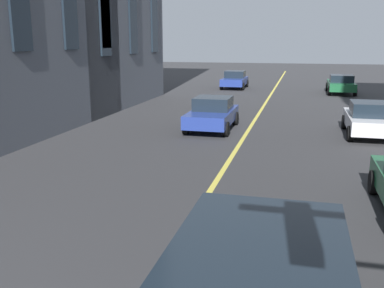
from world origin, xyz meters
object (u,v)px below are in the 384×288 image
(car_white_mid, at_px, (370,119))
(car_blue_parked_b, at_px, (212,113))
(car_green_trailing, at_px, (341,84))
(car_blue_near, at_px, (235,80))

(car_white_mid, bearing_deg, car_blue_parked_b, 92.03)
(car_white_mid, bearing_deg, car_green_trailing, 0.00)
(car_blue_parked_b, bearing_deg, car_white_mid, -87.97)
(car_blue_parked_b, bearing_deg, car_blue_near, 5.40)
(car_blue_parked_b, xyz_separation_m, car_white_mid, (0.23, -6.47, 0.00))
(car_blue_near, distance_m, car_green_trailing, 8.26)
(car_green_trailing, relative_size, car_white_mid, 1.13)
(car_green_trailing, bearing_deg, car_blue_near, 78.12)
(car_blue_near, relative_size, car_blue_parked_b, 1.00)
(car_green_trailing, bearing_deg, car_blue_parked_b, 157.11)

